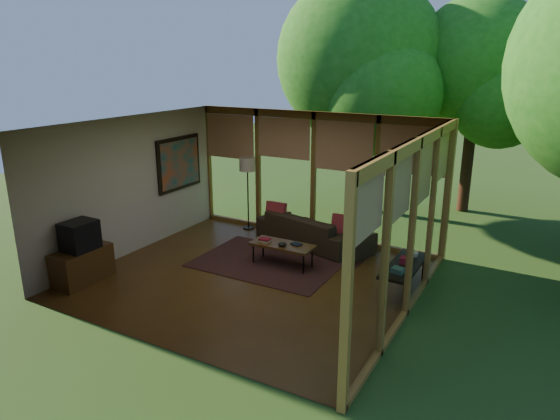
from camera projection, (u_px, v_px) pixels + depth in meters
The scene contains 25 objects.
floor at pixel (252, 277), 8.86m from camera, with size 5.50×5.50×0.00m, color brown.
ceiling at pixel (249, 125), 8.08m from camera, with size 5.50×5.50×0.00m, color silver.
wall_left at pixel (131, 186), 9.75m from camera, with size 0.04×5.00×2.70m, color beige.
wall_front at pixel (146, 252), 6.37m from camera, with size 5.50×0.04×2.70m, color beige.
window_wall_back at pixel (313, 176), 10.56m from camera, with size 5.50×0.12×2.70m, color olive.
window_wall_right at pixel (411, 230), 7.19m from camera, with size 0.12×5.00×2.70m, color olive.
tree_nw at pixel (359, 59), 12.05m from camera, with size 3.97×3.97×5.72m.
tree_ne at pixel (478, 65), 11.81m from camera, with size 3.19×3.19×5.21m.
rug at pixel (268, 262), 9.51m from camera, with size 2.66×1.88×0.01m, color #6C300F.
sofa at pixel (308, 229), 10.37m from camera, with size 2.23×0.87×0.65m, color #34281A.
pillow_left at pixel (276, 213), 10.60m from camera, with size 0.43×0.14×0.43m, color maroon.
pillow_right at pixel (341, 224), 9.91m from camera, with size 0.38×0.13×0.38m, color maroon.
ct_book_lower at pixel (265, 241), 9.39m from camera, with size 0.20×0.15×0.03m, color #B0AB9F.
ct_book_upper at pixel (265, 239), 9.38m from camera, with size 0.19×0.15×0.03m, color maroon.
ct_book_side at pixel (296, 244), 9.22m from camera, with size 0.19×0.14×0.03m, color black.
ct_bowl at pixel (282, 244), 9.15m from camera, with size 0.16×0.16×0.07m, color black.
media_cabinet at pixel (82, 265), 8.62m from camera, with size 0.50×1.00×0.60m, color brown.
television at pixel (80, 236), 8.45m from camera, with size 0.45×0.55×0.50m, color black.
console_book_a at pixel (393, 269), 7.96m from camera, with size 0.23×0.17×0.08m, color #345B54.
console_book_b at pixel (401, 259), 8.33m from camera, with size 0.24×0.17×0.11m, color maroon.
console_book_c at pixel (407, 253), 8.67m from camera, with size 0.22×0.16×0.06m, color #B0AB9F.
floor_lamp at pixel (247, 168), 11.05m from camera, with size 0.36×0.36×1.65m.
coffee_table at pixel (282, 246), 9.28m from camera, with size 1.20×0.50×0.43m.
side_console at pixel (400, 266), 8.32m from camera, with size 0.60×1.40×0.46m.
wall_painting at pixel (179, 163), 10.84m from camera, with size 0.06×1.35×1.15m.
Camera 1 is at (4.40, -6.86, 3.70)m, focal length 32.00 mm.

